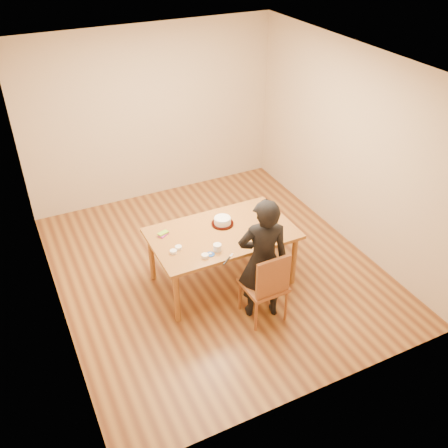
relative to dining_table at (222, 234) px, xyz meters
name	(u,v)px	position (x,y,z in m)	size (l,w,h in m)	color
room_shell	(202,167)	(0.03, 0.62, 0.62)	(4.00, 4.50, 2.70)	#5E3117
dining_table	(222,234)	(0.00, 0.00, 0.00)	(1.75, 1.04, 0.04)	brown
dining_chair	(264,285)	(0.15, -0.78, -0.28)	(0.46, 0.46, 0.04)	brown
cake_plate	(222,224)	(0.08, 0.15, 0.03)	(0.28, 0.28, 0.02)	#B5190C
cake	(222,221)	(0.08, 0.15, 0.08)	(0.21, 0.21, 0.07)	white
frosting_dome	(222,218)	(0.08, 0.15, 0.12)	(0.21, 0.21, 0.03)	white
frosting_tub	(217,247)	(-0.21, -0.31, 0.06)	(0.10, 0.10, 0.08)	white
frosting_lid	(210,254)	(-0.32, -0.35, 0.03)	(0.10, 0.10, 0.01)	#173E9A
frosting_dollop	(210,253)	(-0.32, -0.35, 0.04)	(0.04, 0.04, 0.02)	white
ramekin_green	(205,256)	(-0.39, -0.37, 0.04)	(0.08, 0.08, 0.04)	white
ramekin_yellow	(178,248)	(-0.61, -0.09, 0.04)	(0.08, 0.08, 0.04)	white
ramekin_multi	(173,252)	(-0.69, -0.13, 0.04)	(0.08, 0.08, 0.04)	white
candy_box_pink	(164,234)	(-0.66, 0.25, 0.03)	(0.14, 0.07, 0.02)	#D23199
candy_box_green	(163,233)	(-0.67, 0.25, 0.05)	(0.13, 0.06, 0.02)	green
spatula	(227,261)	(-0.20, -0.53, 0.03)	(0.17, 0.02, 0.01)	black
person	(263,260)	(0.15, -0.73, 0.05)	(0.57, 0.37, 1.56)	black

